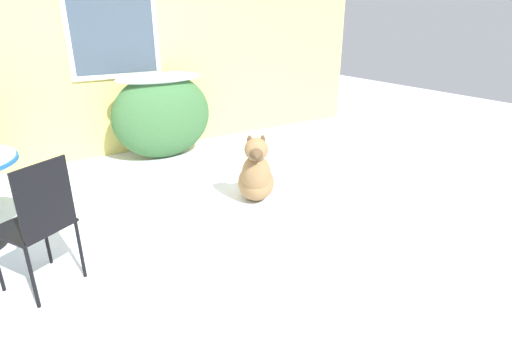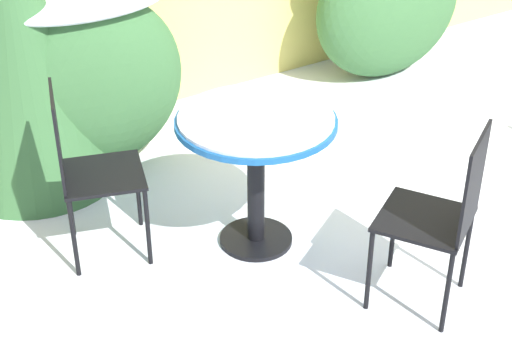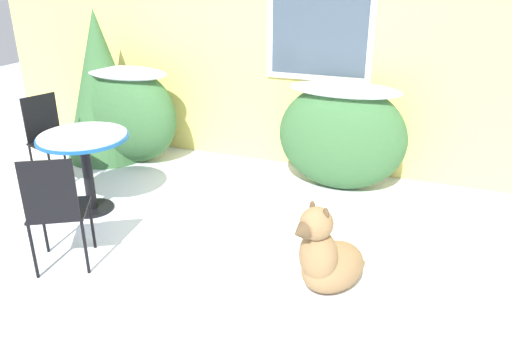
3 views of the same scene
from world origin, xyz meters
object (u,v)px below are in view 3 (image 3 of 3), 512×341
(patio_chair_near_table, at_px, (50,137))
(dog, at_px, (327,259))
(patio_chair_far_side, at_px, (56,207))
(patio_table, at_px, (85,150))

(patio_chair_near_table, distance_m, dog, 3.25)
(patio_chair_far_side, bearing_deg, patio_chair_near_table, -77.29)
(patio_table, height_order, patio_chair_far_side, patio_chair_far_side)
(patio_table, distance_m, patio_chair_near_table, 0.85)
(patio_table, bearing_deg, patio_chair_far_side, -64.09)
(patio_chair_far_side, relative_size, dog, 1.29)
(patio_chair_far_side, xyz_separation_m, dog, (1.94, 0.42, -0.25))
(patio_chair_near_table, height_order, dog, patio_chair_near_table)
(patio_chair_near_table, relative_size, dog, 1.29)
(patio_table, bearing_deg, dog, -11.09)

